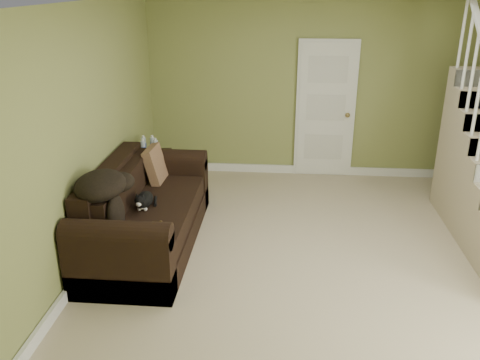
% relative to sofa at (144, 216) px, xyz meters
% --- Properties ---
extents(floor, '(5.00, 5.50, 0.01)m').
position_rel_sofa_xyz_m(floor, '(2.02, -0.30, -0.35)').
color(floor, tan).
rests_on(floor, ground).
extents(ceiling, '(5.00, 5.50, 0.01)m').
position_rel_sofa_xyz_m(ceiling, '(2.02, -0.30, 2.25)').
color(ceiling, white).
rests_on(ceiling, wall_back).
extents(wall_back, '(5.00, 0.04, 2.60)m').
position_rel_sofa_xyz_m(wall_back, '(2.02, 2.45, 0.95)').
color(wall_back, olive).
rests_on(wall_back, floor).
extents(wall_front, '(5.00, 0.04, 2.60)m').
position_rel_sofa_xyz_m(wall_front, '(2.02, -3.05, 0.95)').
color(wall_front, olive).
rests_on(wall_front, floor).
extents(wall_left, '(0.04, 5.50, 2.60)m').
position_rel_sofa_xyz_m(wall_left, '(-0.48, -0.30, 0.95)').
color(wall_left, olive).
rests_on(wall_left, floor).
extents(baseboard_back, '(5.00, 0.04, 0.12)m').
position_rel_sofa_xyz_m(baseboard_back, '(2.02, 2.42, -0.29)').
color(baseboard_back, white).
rests_on(baseboard_back, floor).
extents(baseboard_left, '(0.04, 5.50, 0.12)m').
position_rel_sofa_xyz_m(baseboard_left, '(-0.45, -0.30, -0.29)').
color(baseboard_left, white).
rests_on(baseboard_left, floor).
extents(door, '(0.86, 0.12, 2.02)m').
position_rel_sofa_xyz_m(door, '(2.12, 2.40, 0.66)').
color(door, white).
rests_on(door, floor).
extents(sofa, '(1.00, 2.32, 0.92)m').
position_rel_sofa_xyz_m(sofa, '(0.00, 0.00, 0.00)').
color(sofa, black).
rests_on(sofa, floor).
extents(side_table, '(0.60, 0.60, 0.86)m').
position_rel_sofa_xyz_m(side_table, '(-0.23, 1.29, -0.03)').
color(side_table, black).
rests_on(side_table, floor).
extents(cat, '(0.22, 0.46, 0.22)m').
position_rel_sofa_xyz_m(cat, '(0.05, -0.10, 0.23)').
color(cat, black).
rests_on(cat, sofa).
extents(banana, '(0.13, 0.22, 0.06)m').
position_rel_sofa_xyz_m(banana, '(0.28, -0.60, 0.18)').
color(banana, gold).
rests_on(banana, sofa).
extents(throw_pillow, '(0.22, 0.44, 0.45)m').
position_rel_sofa_xyz_m(throw_pillow, '(-0.02, 0.71, 0.35)').
color(throw_pillow, '#4C2E1E').
rests_on(throw_pillow, sofa).
extents(throw_blanket, '(0.50, 0.65, 0.26)m').
position_rel_sofa_xyz_m(throw_blanket, '(-0.22, -0.60, 0.60)').
color(throw_blanket, black).
rests_on(throw_blanket, sofa).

